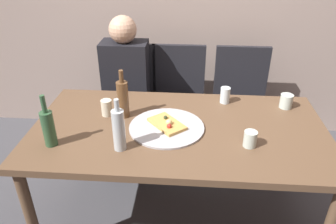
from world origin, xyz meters
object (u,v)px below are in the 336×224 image
Objects in this scene: chair_right at (241,96)px; water_bottle at (123,99)px; tumbler_far at (286,101)px; dining_table at (179,137)px; chair_left at (129,93)px; chair_middle at (178,94)px; short_glass at (225,95)px; pizza_slice_last at (167,124)px; tumbler_near at (250,139)px; beer_bottle at (48,127)px; wine_glass at (107,108)px; wine_bottle at (119,129)px; pizza_tray at (167,127)px; guest_in_sweater at (124,86)px.

water_bottle is at bearing 42.42° from chair_right.
dining_table is at bearing -156.58° from tumbler_far.
chair_middle is (0.42, 0.00, 0.00)m from chair_left.
short_glass is at bearing 122.56° from chair_middle.
tumbler_far is at bearing 21.95° from pizza_slice_last.
tumbler_near is at bearing -18.72° from pizza_slice_last.
beer_bottle is at bearing 43.19° from chair_right.
pizza_slice_last is at bearing -158.05° from tumbler_far.
wine_glass is at bearing 38.68° from chair_right.
chair_middle is (0.25, 1.08, -0.32)m from wine_bottle.
beer_bottle is 1.04m from tumbler_near.
beer_bottle is 1.13m from chair_left.
pizza_slice_last is at bearing 161.28° from tumbler_near.
wine_glass is at bearing -170.78° from tumbler_far.
wine_glass is at bearing 56.73° from beer_bottle.
chair_right is (0.82, 0.75, -0.33)m from water_bottle.
guest_in_sweater is at bearing 118.83° from pizza_tray.
tumbler_near is at bearing -17.47° from pizza_tray.
tumbler_far is 0.85× the size of short_glass.
wine_bottle is 0.34m from water_bottle.
beer_bottle is at bearing -160.03° from pizza_slice_last.
wine_bottle is at bearing -141.51° from dining_table.
beer_bottle is at bearing -134.93° from water_bottle.
wine_glass is 0.60m from guest_in_sweater.
beer_bottle is 0.97× the size of water_bottle.
tumbler_near is 0.98× the size of tumbler_far.
chair_left is at bearing 153.71° from tumbler_far.
wine_bottle is at bearing 77.06° from chair_middle.
tumbler_far is 1.21m from guest_in_sweater.
wine_glass is at bearing -163.21° from short_glass.
guest_in_sweater is (-0.17, 0.93, -0.20)m from wine_bottle.
dining_table is 1.88× the size of chair_left.
dining_table is at bearing 60.62° from chair_right.
pizza_slice_last is 0.33m from wine_bottle.
guest_in_sweater is (-0.84, 0.85, -0.12)m from tumbler_near.
guest_in_sweater is at bearing 153.87° from short_glass.
dining_table is 0.83m from guest_in_sweater.
tumbler_near is 1.20m from guest_in_sweater.
short_glass reaches higher than pizza_tray.
tumbler_near is (0.72, -0.26, -0.08)m from water_bottle.
chair_left is (-0.12, 0.75, -0.33)m from water_bottle.
short_glass is 0.84m from guest_in_sweater.
short_glass is 0.12× the size of chair_right.
wine_bottle is 0.37m from beer_bottle.
guest_in_sweater reaches higher than wine_glass.
tumbler_far is (0.74, 0.31, 0.04)m from pizza_tray.
pizza_slice_last is 2.39× the size of short_glass.
wine_bottle is 2.89× the size of wine_glass.
tumbler_near reaches higher than dining_table.
beer_bottle is at bearing -160.88° from pizza_tray.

